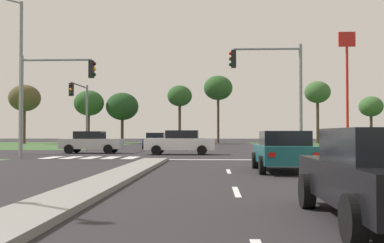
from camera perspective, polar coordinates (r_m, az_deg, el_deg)
name	(u,v)px	position (r m, az deg, el deg)	size (l,w,h in m)	color
ground_plane	(170,154)	(31.95, -2.64, -3.97)	(200.00, 200.00, 0.00)	#282628
median_island_near	(106,181)	(13.19, -10.42, -7.17)	(1.20, 22.00, 0.14)	gray
median_island_far	(190,144)	(56.88, -0.29, -2.82)	(1.20, 36.00, 0.14)	gray
lane_dash_second	(236,192)	(11.24, 5.43, -8.51)	(0.14, 2.00, 0.01)	silver
lane_dash_third	(229,171)	(17.21, 4.48, -6.07)	(0.14, 2.00, 0.01)	silver
edge_line_right	(348,181)	(14.38, 18.47, -6.90)	(0.14, 24.00, 0.01)	silver
stop_bar_near	(230,160)	(24.84, 4.63, -4.66)	(6.40, 0.50, 0.01)	silver
crosswalk_bar_near	(51,158)	(28.22, -16.74, -4.22)	(0.70, 2.80, 0.01)	silver
crosswalk_bar_second	(71,158)	(27.86, -14.50, -4.28)	(0.70, 2.80, 0.01)	silver
crosswalk_bar_third	(91,158)	(27.54, -12.21, -4.32)	(0.70, 2.80, 0.01)	silver
crosswalk_bar_fourth	(111,158)	(27.27, -9.87, -4.36)	(0.70, 2.80, 0.01)	silver
crosswalk_bar_fifth	(131,158)	(27.04, -7.48, -4.40)	(0.70, 2.80, 0.01)	silver
car_white_near	(181,142)	(31.01, -1.41, -2.54)	(4.64, 2.01, 1.60)	silver
car_black_second	(384,175)	(7.77, 22.38, -6.01)	(1.99, 4.58, 1.46)	black
car_beige_third	(169,139)	(56.38, -2.77, -2.11)	(2.00, 4.14, 1.51)	#BCAD8E
car_teal_fourth	(284,151)	(17.48, 11.12, -3.50)	(2.07, 4.43, 1.48)	#19565B
car_grey_fifth	(383,142)	(34.17, 22.19, -2.32)	(4.40, 2.03, 1.61)	slate
car_silver_sixth	(91,142)	(33.84, -12.15, -2.46)	(4.31, 2.01, 1.55)	#B7B7BC
car_blue_seventh	(156,141)	(42.94, -4.41, -2.33)	(2.01, 4.46, 1.47)	navy
traffic_signal_far_left	(81,104)	(38.26, -13.35, 2.09)	(0.32, 4.62, 5.43)	gray
traffic_signal_near_left	(48,88)	(26.89, -17.09, 3.91)	(4.22, 0.32, 5.68)	gray
traffic_signal_near_right	(276,81)	(25.56, 10.19, 4.82)	(3.92, 0.32, 6.19)	gray
street_lamp_second	(17,69)	(30.41, -20.50, 6.04)	(1.74, 2.21, 9.47)	gray
fastfood_pole_sign	(347,63)	(54.42, 18.35, 6.72)	(1.80, 0.40, 12.56)	red
treeline_near	(25,98)	(68.72, -19.70, 2.68)	(4.33, 4.33, 8.16)	#423323
treeline_second	(89,103)	(68.84, -12.44, 2.19)	(4.27, 4.27, 7.60)	#423323
treeline_third	(122,107)	(68.75, -8.48, 1.81)	(4.70, 4.70, 7.35)	#423323
treeline_fourth	(180,97)	(64.74, -1.51, 3.06)	(3.40, 3.40, 8.06)	#423323
treeline_fifth	(218,88)	(69.04, 3.20, 4.06)	(4.23, 4.23, 9.92)	#423323
treeline_sixth	(371,107)	(70.02, 20.96, 1.67)	(3.33, 3.33, 6.61)	#423323
treeline_seventh	(318,93)	(70.67, 15.03, 3.39)	(3.75, 3.75, 9.04)	#423323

